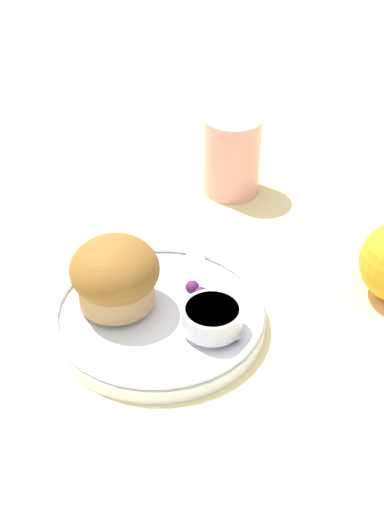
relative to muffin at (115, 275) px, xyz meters
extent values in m
plane|color=beige|center=(0.02, 0.03, -0.05)|extent=(3.00, 3.00, 0.00)
cylinder|color=white|center=(0.03, 0.02, -0.04)|extent=(0.20, 0.20, 0.01)
torus|color=white|center=(0.03, 0.02, -0.03)|extent=(0.20, 0.20, 0.01)
cylinder|color=tan|center=(0.00, 0.00, -0.02)|extent=(0.07, 0.07, 0.03)
ellipsoid|color=brown|center=(0.00, 0.00, 0.01)|extent=(0.08, 0.08, 0.06)
cylinder|color=silver|center=(0.08, 0.05, -0.02)|extent=(0.05, 0.05, 0.02)
cylinder|color=white|center=(0.08, 0.05, -0.01)|extent=(0.05, 0.05, 0.00)
sphere|color=#4C194C|center=(0.04, 0.06, -0.02)|extent=(0.01, 0.01, 0.01)
sphere|color=#4C194C|center=(0.05, 0.06, -0.02)|extent=(0.01, 0.01, 0.01)
cube|color=#B7B7BC|center=(0.03, 0.08, -0.03)|extent=(0.16, 0.08, 0.00)
cylinder|color=#E5998C|center=(-0.10, 0.24, 0.00)|extent=(0.07, 0.07, 0.10)
camera|label=1|loc=(0.44, -0.27, 0.40)|focal=50.00mm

